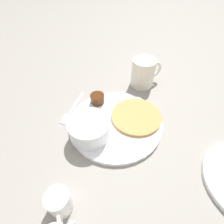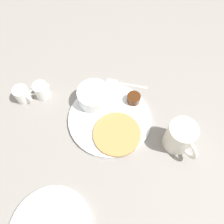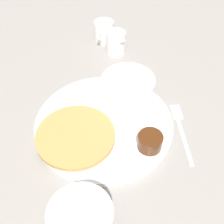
# 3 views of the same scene
# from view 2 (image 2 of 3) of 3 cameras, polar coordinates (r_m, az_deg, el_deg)

# --- Properties ---
(ground_plane) EXTENTS (4.00, 4.00, 0.00)m
(ground_plane) POSITION_cam_2_polar(r_m,az_deg,el_deg) (0.70, -0.60, -1.84)
(ground_plane) COLOR gray
(plate) EXTENTS (0.26, 0.26, 0.01)m
(plate) POSITION_cam_2_polar(r_m,az_deg,el_deg) (0.70, -0.60, -1.61)
(plate) COLOR white
(plate) RESTS_ON ground_plane
(pancake_stack) EXTENTS (0.14, 0.14, 0.01)m
(pancake_stack) POSITION_cam_2_polar(r_m,az_deg,el_deg) (0.66, 1.28, -5.70)
(pancake_stack) COLOR #B78447
(pancake_stack) RESTS_ON plate
(bowl) EXTENTS (0.11, 0.11, 0.05)m
(bowl) POSITION_cam_2_polar(r_m,az_deg,el_deg) (0.70, -4.75, 4.25)
(bowl) COLOR white
(bowl) RESTS_ON plate
(syrup_cup) EXTENTS (0.04, 0.04, 0.03)m
(syrup_cup) POSITION_cam_2_polar(r_m,az_deg,el_deg) (0.72, 5.69, 3.55)
(syrup_cup) COLOR #47230F
(syrup_cup) RESTS_ON plate
(butter_ramekin) EXTENTS (0.04, 0.04, 0.04)m
(butter_ramekin) POSITION_cam_2_polar(r_m,az_deg,el_deg) (0.73, -4.54, 5.36)
(butter_ramekin) COLOR white
(butter_ramekin) RESTS_ON plate
(coffee_mug) EXTENTS (0.08, 0.11, 0.10)m
(coffee_mug) POSITION_cam_2_polar(r_m,az_deg,el_deg) (0.65, 17.37, -6.29)
(coffee_mug) COLOR silver
(coffee_mug) RESTS_ON ground_plane
(creamer_pitcher_near) EXTENTS (0.06, 0.05, 0.06)m
(creamer_pitcher_near) POSITION_cam_2_polar(r_m,az_deg,el_deg) (0.76, -17.95, 5.37)
(creamer_pitcher_near) COLOR white
(creamer_pitcher_near) RESTS_ON ground_plane
(creamer_pitcher_far) EXTENTS (0.05, 0.07, 0.05)m
(creamer_pitcher_far) POSITION_cam_2_polar(r_m,az_deg,el_deg) (0.78, -22.37, 4.31)
(creamer_pitcher_far) COLOR white
(creamer_pitcher_far) RESTS_ON ground_plane
(fork) EXTENTS (0.06, 0.14, 0.00)m
(fork) POSITION_cam_2_polar(r_m,az_deg,el_deg) (0.78, 2.44, 7.57)
(fork) COLOR silver
(fork) RESTS_ON ground_plane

